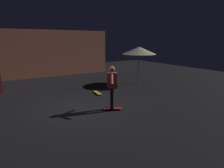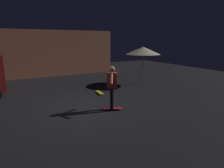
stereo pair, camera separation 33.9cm
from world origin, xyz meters
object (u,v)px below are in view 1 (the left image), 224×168
at_px(patio_umbrella, 139,51).
at_px(skater, 112,84).
at_px(skateboard_spare, 97,93).
at_px(skateboard_ridden, 112,108).

xyz_separation_m(patio_umbrella, skater, (-3.87, -3.15, -1.04)).
bearing_deg(patio_umbrella, skater, -140.86).
xyz_separation_m(skateboard_spare, skater, (-0.56, -2.37, 0.98)).
relative_size(patio_umbrella, skateboard_spare, 2.89).
bearing_deg(skateboard_ridden, skateboard_spare, 76.67).
bearing_deg(skateboard_spare, skateboard_ridden, -103.33).
bearing_deg(skateboard_ridden, patio_umbrella, 39.14).
xyz_separation_m(patio_umbrella, skateboard_ridden, (-3.87, -3.15, -2.02)).
bearing_deg(skateboard_ridden, skater, 90.00).
height_order(patio_umbrella, skateboard_ridden, patio_umbrella).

